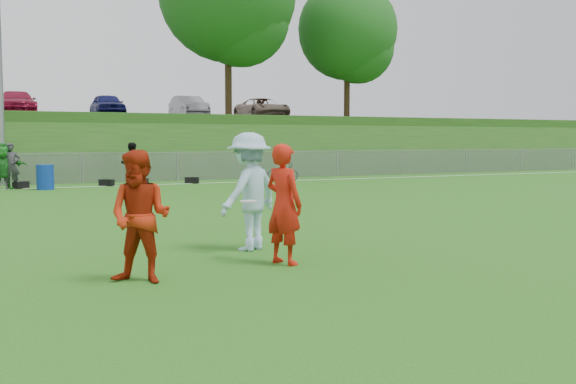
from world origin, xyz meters
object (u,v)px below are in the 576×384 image
player_red_left (284,204)px  player_blue (249,192)px  bicycle (282,172)px  player_red_center (140,217)px  frisbee (249,201)px  recycling_bin (45,177)px

player_red_left → player_blue: (-0.02, 1.33, 0.09)m
player_blue → bicycle: size_ratio=1.28×
player_red_left → bicycle: player_red_left is taller
bicycle → player_blue: bearing=152.0°
player_red_center → bicycle: bearing=97.1°
frisbee → bicycle: 17.86m
frisbee → recycling_bin: bearing=96.5°
frisbee → bicycle: (7.81, 16.05, -0.49)m
frisbee → recycling_bin: (-1.78, 15.70, -0.44)m
player_red_left → recycling_bin: player_red_left is taller
recycling_bin → bicycle: 9.60m
player_red_center → bicycle: (9.64, 16.97, -0.45)m
player_red_left → recycling_bin: size_ratio=1.95×
player_red_center → recycling_bin: (0.04, 16.61, -0.39)m
player_red_center → recycling_bin: bearing=126.6°
player_blue → player_red_center: bearing=8.5°
frisbee → player_red_left: bearing=-58.7°
recycling_bin → bicycle: bearing=2.1°
player_blue → bicycle: (7.49, 15.27, -0.57)m
player_red_left → player_blue: player_blue is taller
player_red_left → frisbee: (-0.34, 0.55, 0.01)m
bicycle → player_red_center: bearing=148.5°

